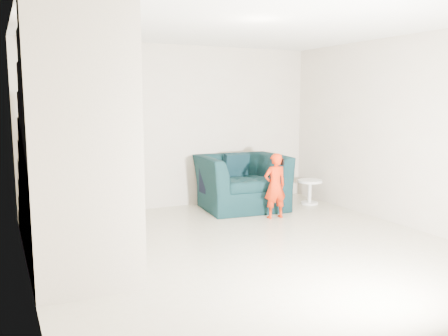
{
  "coord_description": "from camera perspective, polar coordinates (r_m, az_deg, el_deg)",
  "views": [
    {
      "loc": [
        -2.74,
        -4.74,
        1.81
      ],
      "look_at": [
        0.15,
        1.2,
        0.85
      ],
      "focal_mm": 38.0,
      "sensor_mm": 36.0,
      "label": 1
    }
  ],
  "objects": [
    {
      "name": "right_wall",
      "position": [
        7.08,
        21.94,
        3.95
      ],
      "size": [
        0.0,
        5.5,
        5.5
      ],
      "primitive_type": "plane",
      "rotation": [
        1.57,
        0.0,
        -1.57
      ],
      "color": "#AD9F8D",
      "rests_on": "floor"
    },
    {
      "name": "cushion",
      "position": [
        8.12,
        1.45,
        0.33
      ],
      "size": [
        0.44,
        0.21,
        0.44
      ],
      "primitive_type": "cube",
      "rotation": [
        0.21,
        0.0,
        0.0
      ],
      "color": "black",
      "rests_on": "armchair"
    },
    {
      "name": "back_wall",
      "position": [
        7.99,
        -5.86,
        4.93
      ],
      "size": [
        5.0,
        0.0,
        5.0
      ],
      "primitive_type": "plane",
      "rotation": [
        1.57,
        0.0,
        0.0
      ],
      "color": "#AD9F8D",
      "rests_on": "floor"
    },
    {
      "name": "throw",
      "position": [
        7.66,
        -2.14,
        -1.13
      ],
      "size": [
        0.05,
        0.49,
        0.55
      ],
      "primitive_type": "cube",
      "color": "black",
      "rests_on": "armchair"
    },
    {
      "name": "left_wall",
      "position": [
        4.77,
        -22.96,
        2.08
      ],
      "size": [
        0.0,
        5.5,
        5.5
      ],
      "primitive_type": "plane",
      "rotation": [
        1.57,
        0.0,
        1.57
      ],
      "color": "#AD9F8D",
      "rests_on": "floor"
    },
    {
      "name": "phone",
      "position": [
        7.22,
        7.04,
        0.75
      ],
      "size": [
        0.03,
        0.05,
        0.1
      ],
      "primitive_type": "cube",
      "rotation": [
        0.0,
        0.0,
        0.32
      ],
      "color": "black",
      "rests_on": "toddler"
    },
    {
      "name": "ceiling",
      "position": [
        5.54,
        4.22,
        17.48
      ],
      "size": [
        5.5,
        5.5,
        0.0
      ],
      "primitive_type": "plane",
      "rotation": [
        3.14,
        0.0,
        0.0
      ],
      "color": "silver",
      "rests_on": "back_wall"
    },
    {
      "name": "staircase",
      "position": [
        5.41,
        -17.75,
        -1.3
      ],
      "size": [
        1.02,
        3.03,
        3.62
      ],
      "color": "#ADA089",
      "rests_on": "floor"
    },
    {
      "name": "floor",
      "position": [
        5.76,
        3.94,
        -10.05
      ],
      "size": [
        5.5,
        5.5,
        0.0
      ],
      "primitive_type": "plane",
      "color": "tan",
      "rests_on": "ground"
    },
    {
      "name": "armchair",
      "position": [
        7.9,
        2.14,
        -1.69
      ],
      "size": [
        1.48,
        1.32,
        0.89
      ],
      "primitive_type": "imported",
      "rotation": [
        0.0,
        0.0,
        -0.09
      ],
      "color": "black",
      "rests_on": "floor"
    },
    {
      "name": "toddler",
      "position": [
        7.27,
        6.15,
        -2.14
      ],
      "size": [
        0.38,
        0.26,
        1.0
      ],
      "primitive_type": "imported",
      "rotation": [
        0.0,
        0.0,
        3.09
      ],
      "color": "#AC0905",
      "rests_on": "floor"
    },
    {
      "name": "side_table",
      "position": [
        8.37,
        10.28,
        -2.35
      ],
      "size": [
        0.42,
        0.42,
        0.42
      ],
      "color": "silver",
      "rests_on": "floor"
    }
  ]
}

